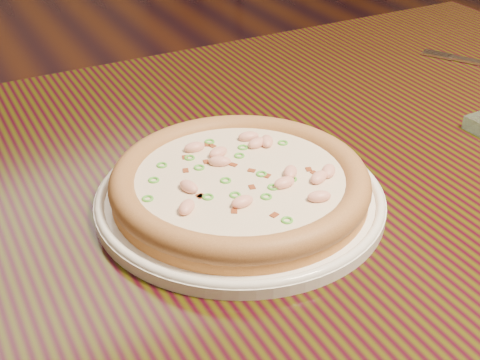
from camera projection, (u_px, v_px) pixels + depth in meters
name	position (u px, v px, depth m)	size (l,w,h in m)	color
ground	(261.00, 345.00, 1.56)	(9.00, 9.00, 0.00)	black
hero_table	(305.00, 225.00, 0.85)	(1.20, 0.80, 0.75)	black
plate	(240.00, 197.00, 0.71)	(0.31, 0.31, 0.02)	white
pizza	(240.00, 182.00, 0.70)	(0.27, 0.27, 0.03)	#C9853E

